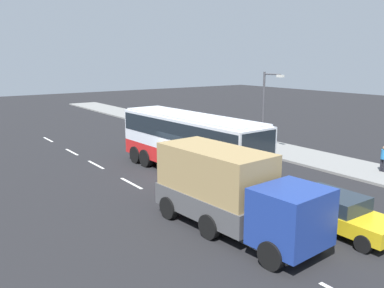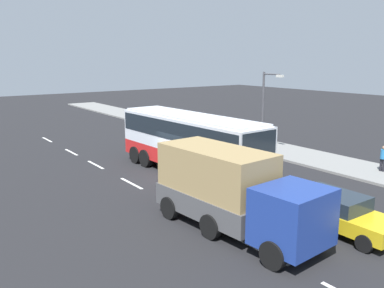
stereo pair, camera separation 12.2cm
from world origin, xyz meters
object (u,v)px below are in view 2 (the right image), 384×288
Objects in this scene: car_yellow_taxi at (337,211)px; pedestrian_near_curb at (383,157)px; coach_bus at (190,138)px; car_silver_hatch at (153,131)px; cargo_truck at (232,190)px; street_lamp at (265,105)px.

pedestrian_near_curb is (-3.22, 9.09, 0.25)m from car_yellow_taxi.
coach_bus is 10.71m from car_silver_hatch.
coach_bus reaches higher than cargo_truck.
coach_bus reaches higher than pedestrian_near_curb.
cargo_truck is at bearing -124.17° from car_yellow_taxi.
pedestrian_near_curb is at bearing 109.51° from car_yellow_taxi.
street_lamp is at bearing 22.18° from car_silver_hatch.
cargo_truck is 1.33× the size of street_lamp.
coach_bus is 1.94× the size of street_lamp.
car_silver_hatch is at bearing 158.67° from coach_bus.
coach_bus is 7.12× the size of pedestrian_near_curb.
cargo_truck is 18.86m from car_silver_hatch.
car_yellow_taxi is at bearing 51.85° from cargo_truck.
car_yellow_taxi is 13.73m from street_lamp.
coach_bus is 9.95m from car_yellow_taxi.
car_silver_hatch is 0.76× the size of street_lamp.
pedestrian_near_curb is (6.64, 9.15, -1.14)m from coach_bus.
car_yellow_taxi is (9.85, 0.06, -1.39)m from coach_bus.
pedestrian_near_curb reaches higher than car_silver_hatch.
coach_bus is at bearing -21.92° from car_silver_hatch.
coach_bus is 7.75m from street_lamp.
cargo_truck is 14.17m from street_lamp.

